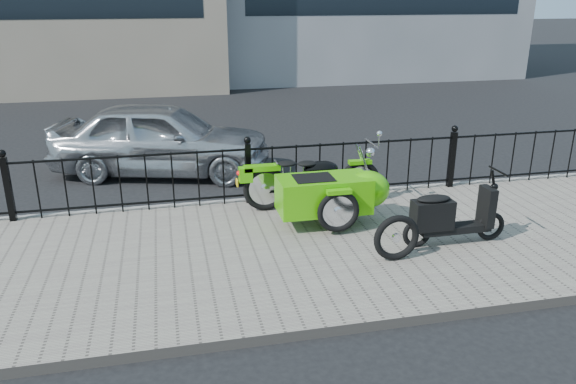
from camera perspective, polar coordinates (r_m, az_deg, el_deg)
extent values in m
plane|color=black|center=(7.86, -2.52, -5.10)|extent=(120.00, 120.00, 0.00)
cube|color=slate|center=(7.39, -1.83, -6.26)|extent=(30.00, 3.80, 0.12)
cube|color=gray|center=(9.15, -4.13, -1.06)|extent=(30.00, 0.10, 0.12)
cylinder|color=black|center=(8.73, -4.14, 4.34)|extent=(14.00, 0.04, 0.04)
cylinder|color=black|center=(8.96, -4.02, -0.29)|extent=(14.00, 0.04, 0.04)
cube|color=black|center=(9.05, -26.53, 0.23)|extent=(0.09, 0.09, 0.96)
sphere|color=black|center=(8.91, -27.06, 3.51)|extent=(0.11, 0.11, 0.11)
cube|color=black|center=(8.84, -4.07, 1.90)|extent=(0.09, 0.09, 0.96)
sphere|color=black|center=(8.70, -4.16, 5.29)|extent=(0.11, 0.11, 0.11)
cube|color=black|center=(9.95, 16.29, 3.17)|extent=(0.09, 0.09, 0.96)
sphere|color=black|center=(9.82, 16.59, 6.19)|extent=(0.11, 0.11, 0.11)
cube|color=black|center=(21.68, 10.22, 18.61)|extent=(10.50, 0.06, 1.00)
torus|color=black|center=(8.91, 7.23, 1.01)|extent=(0.69, 0.09, 0.69)
torus|color=black|center=(8.53, -2.30, 0.31)|extent=(0.69, 0.09, 0.69)
torus|color=black|center=(7.68, 5.14, -2.01)|extent=(0.60, 0.08, 0.60)
cube|color=gray|center=(8.68, 2.57, 0.80)|extent=(0.34, 0.22, 0.24)
cylinder|color=black|center=(8.71, 2.57, 0.36)|extent=(1.40, 0.04, 0.04)
ellipsoid|color=black|center=(8.64, 3.37, 2.36)|extent=(0.54, 0.29, 0.26)
cylinder|color=silver|center=(8.79, 8.52, 4.92)|extent=(0.03, 0.56, 0.03)
cylinder|color=silver|center=(8.84, 7.69, 2.94)|extent=(0.25, 0.04, 0.59)
sphere|color=silver|center=(8.82, 8.35, 4.03)|extent=(0.15, 0.15, 0.15)
cube|color=#46B808|center=(8.81, 7.33, 3.04)|extent=(0.36, 0.12, 0.06)
cube|color=#46B808|center=(8.42, -2.66, 2.47)|extent=(0.55, 0.16, 0.08)
ellipsoid|color=black|center=(8.56, 1.96, 2.90)|extent=(0.31, 0.22, 0.08)
ellipsoid|color=black|center=(8.48, -0.14, 2.90)|extent=(0.31, 0.22, 0.08)
sphere|color=red|center=(8.39, -5.01, 1.92)|extent=(0.07, 0.07, 0.07)
cube|color=yellow|center=(8.54, -5.20, 0.96)|extent=(0.02, 0.14, 0.10)
cube|color=#46B808|center=(7.96, 3.64, -0.22)|extent=(1.30, 0.62, 0.50)
ellipsoid|color=#46B808|center=(8.15, 8.04, 0.29)|extent=(0.65, 0.60, 0.54)
cube|color=black|center=(7.84, 2.62, 1.28)|extent=(0.55, 0.43, 0.06)
cube|color=#46B808|center=(7.58, 5.20, 0.03)|extent=(0.34, 0.11, 0.06)
torus|color=black|center=(8.04, 19.89, -3.25)|extent=(0.40, 0.07, 0.40)
torus|color=black|center=(7.54, 12.97, -4.07)|extent=(0.40, 0.07, 0.40)
cube|color=black|center=(7.77, 16.55, -3.56)|extent=(0.97, 0.21, 0.10)
cube|color=black|center=(7.54, 14.44, -2.26)|extent=(0.54, 0.25, 0.39)
ellipsoid|color=black|center=(7.46, 14.59, -0.66)|extent=(0.46, 0.23, 0.09)
cube|color=black|center=(7.89, 19.53, -1.41)|extent=(0.12, 0.29, 0.54)
cylinder|color=black|center=(7.83, 20.19, 0.63)|extent=(0.15, 0.04, 0.43)
cylinder|color=black|center=(7.80, 20.60, 2.00)|extent=(0.03, 0.43, 0.03)
torus|color=black|center=(7.09, 10.96, -4.59)|extent=(0.61, 0.11, 0.60)
imported|color=#B3B5BA|center=(10.87, -12.74, 5.34)|extent=(4.34, 2.65, 1.38)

